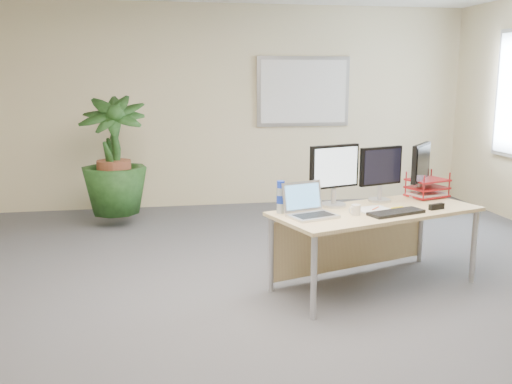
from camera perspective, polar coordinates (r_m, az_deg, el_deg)
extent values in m
plane|color=#414246|center=(4.21, 2.42, -13.06)|extent=(8.00, 8.00, 0.00)
cube|color=beige|center=(7.80, -3.97, 8.49)|extent=(7.00, 0.04, 2.70)
cube|color=#AFB0B4|center=(7.98, 4.76, 9.98)|extent=(1.30, 0.03, 0.95)
cube|color=white|center=(7.96, 4.80, 9.98)|extent=(1.20, 0.01, 0.85)
cube|color=#D4B07D|center=(4.82, 11.93, -1.91)|extent=(1.88, 1.23, 0.03)
cube|color=#D4B07D|center=(5.16, 9.38, -4.78)|extent=(1.57, 0.52, 0.52)
cylinder|color=#BABABF|center=(4.20, 5.80, -8.50)|extent=(0.05, 0.05, 0.64)
cylinder|color=#BABABF|center=(5.25, 20.95, -5.11)|extent=(0.05, 0.05, 0.64)
cylinder|color=#BABABF|center=(4.71, 1.50, -6.21)|extent=(0.05, 0.05, 0.64)
cylinder|color=#BABABF|center=(5.67, 16.15, -3.61)|extent=(0.05, 0.05, 0.64)
imported|color=#153312|center=(6.91, -14.04, 2.80)|extent=(0.91, 0.91, 1.50)
cylinder|color=#BABABF|center=(4.89, 7.73, -1.28)|extent=(0.21, 0.21, 0.02)
cylinder|color=#BABABF|center=(4.87, 7.76, -0.42)|extent=(0.04, 0.04, 0.13)
cube|color=black|center=(4.82, 7.84, 2.55)|extent=(0.46, 0.18, 0.36)
cube|color=silver|center=(4.80, 8.02, 2.51)|extent=(0.41, 0.13, 0.32)
cylinder|color=#BABABF|center=(5.15, 12.23, -0.80)|extent=(0.20, 0.20, 0.02)
cylinder|color=#BABABF|center=(5.13, 12.26, -0.05)|extent=(0.04, 0.04, 0.12)
cube|color=black|center=(5.09, 12.38, 2.56)|extent=(0.43, 0.17, 0.34)
cube|color=black|center=(5.07, 12.56, 2.53)|extent=(0.38, 0.13, 0.30)
cylinder|color=#BABABF|center=(5.40, 15.97, -0.41)|extent=(0.20, 0.20, 0.02)
cylinder|color=#BABABF|center=(5.39, 16.01, 0.32)|extent=(0.04, 0.04, 0.12)
cube|color=black|center=(5.35, 16.15, 2.85)|extent=(0.32, 0.36, 0.34)
cube|color=black|center=(5.34, 16.41, 2.83)|extent=(0.27, 0.30, 0.30)
cube|color=silver|center=(4.48, 5.71, -2.41)|extent=(0.42, 0.35, 0.02)
cube|color=black|center=(4.47, 5.79, -2.30)|extent=(0.34, 0.25, 0.00)
cube|color=silver|center=(4.58, 4.66, -0.43)|extent=(0.36, 0.17, 0.24)
cube|color=#5EAAF3|center=(4.57, 4.71, -0.45)|extent=(0.31, 0.14, 0.19)
cube|color=black|center=(4.69, 13.84, -2.01)|extent=(0.50, 0.30, 0.03)
cylinder|color=silver|center=(4.60, 9.96, -1.76)|extent=(0.07, 0.07, 0.08)
torus|color=silver|center=(4.58, 9.47, -1.78)|extent=(0.06, 0.03, 0.06)
cube|color=silver|center=(4.79, 11.58, -1.72)|extent=(0.30, 0.25, 0.01)
cylinder|color=#E54819|center=(4.79, 11.86, -1.61)|extent=(0.10, 0.10, 0.01)
cylinder|color=yellow|center=(4.89, 13.91, -1.53)|extent=(0.12, 0.06, 0.02)
cylinder|color=#A8BAC6|center=(4.58, 2.49, -0.85)|extent=(0.07, 0.07, 0.21)
cylinder|color=blue|center=(4.56, 2.50, 0.77)|extent=(0.06, 0.06, 0.06)
cylinder|color=blue|center=(4.58, 2.49, -0.73)|extent=(0.07, 0.07, 0.07)
cube|color=maroon|center=(5.43, 16.70, -0.33)|extent=(0.40, 0.35, 0.02)
cube|color=maroon|center=(5.42, 16.75, 0.42)|extent=(0.40, 0.35, 0.02)
cube|color=maroon|center=(5.40, 16.79, 1.17)|extent=(0.40, 0.35, 0.02)
cube|color=silver|center=(5.43, 16.71, -0.17)|extent=(0.36, 0.31, 0.02)
cube|color=black|center=(4.95, 17.61, -1.40)|extent=(0.15, 0.08, 0.05)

